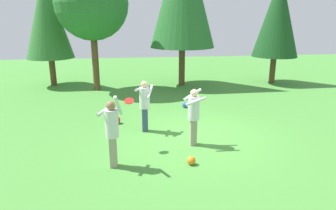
{
  "coord_description": "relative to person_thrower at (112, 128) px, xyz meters",
  "views": [
    {
      "loc": [
        -2.08,
        -9.0,
        3.75
      ],
      "look_at": [
        -0.86,
        0.2,
        1.05
      ],
      "focal_mm": 32.68,
      "sensor_mm": 36.0,
      "label": 1
    }
  ],
  "objects": [
    {
      "name": "tree_far_left",
      "position": [
        -3.71,
        10.24,
        2.7
      ],
      "size": [
        2.52,
        2.52,
        6.02
      ],
      "color": "brown",
      "rests_on": "ground_plane"
    },
    {
      "name": "tree_far_right",
      "position": [
        8.75,
        9.26,
        2.71
      ],
      "size": [
        2.52,
        2.52,
        6.03
      ],
      "color": "brown",
      "rests_on": "ground_plane"
    },
    {
      "name": "person_catcher",
      "position": [
        0.96,
        2.45,
        -0.03
      ],
      "size": [
        0.65,
        0.71,
        1.73
      ],
      "rotation": [
        0.0,
        0.0,
        -1.92
      ],
      "color": "#38476B",
      "rests_on": "ground_plane"
    },
    {
      "name": "person_bystander",
      "position": [
        2.33,
        1.11,
        -0.03
      ],
      "size": [
        0.59,
        0.5,
        1.72
      ],
      "rotation": [
        0.0,
        0.0,
        -3.11
      ],
      "color": "gray",
      "rests_on": "ground_plane"
    },
    {
      "name": "ball_orange",
      "position": [
        2.01,
        -0.17,
        -0.94
      ],
      "size": [
        0.23,
        0.23,
        0.23
      ],
      "primitive_type": "sphere",
      "color": "orange",
      "rests_on": "ground_plane"
    },
    {
      "name": "person_thrower",
      "position": [
        0.0,
        0.0,
        0.0
      ],
      "size": [
        0.64,
        0.65,
        1.95
      ],
      "rotation": [
        0.0,
        0.0,
        1.16
      ],
      "color": "gray",
      "rests_on": "ground_plane"
    },
    {
      "name": "tree_left",
      "position": [
        -1.19,
        8.78,
        3.27
      ],
      "size": [
        3.6,
        3.6,
        6.15
      ],
      "color": "brown",
      "rests_on": "ground_plane"
    },
    {
      "name": "ball_red",
      "position": [
        -0.02,
        3.32,
        -0.92
      ],
      "size": [
        0.26,
        0.26,
        0.26
      ],
      "primitive_type": "sphere",
      "color": "red",
      "rests_on": "ground_plane"
    },
    {
      "name": "ball_blue",
      "position": [
        2.81,
        4.98,
        -0.94
      ],
      "size": [
        0.23,
        0.23,
        0.23
      ],
      "primitive_type": "sphere",
      "color": "blue",
      "rests_on": "ground_plane"
    },
    {
      "name": "ground_plane",
      "position": [
        2.53,
        1.69,
        -1.06
      ],
      "size": [
        40.0,
        40.0,
        0.0
      ],
      "primitive_type": "plane",
      "color": "#478C38"
    },
    {
      "name": "frisbee",
      "position": [
        0.45,
        1.04,
        0.4
      ],
      "size": [
        0.29,
        0.28,
        0.13
      ],
      "color": "red"
    }
  ]
}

